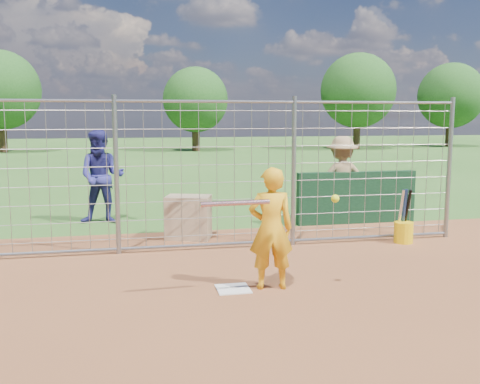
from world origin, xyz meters
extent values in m
plane|color=#2D591E|center=(0.00, 0.00, 0.00)|extent=(100.00, 100.00, 0.00)
cube|color=silver|center=(0.00, -0.20, 0.01)|extent=(0.43, 0.43, 0.02)
cube|color=#11381E|center=(3.40, 3.60, 0.55)|extent=(2.60, 0.20, 1.10)
imported|color=#EFA314|center=(0.50, -0.24, 0.81)|extent=(0.62, 0.44, 1.61)
imported|color=navy|center=(-1.87, 4.73, 0.99)|extent=(1.06, 0.87, 1.98)
imported|color=#947851|center=(3.14, 3.80, 0.92)|extent=(1.26, 0.82, 1.84)
cube|color=tan|center=(-0.25, 2.89, 0.40)|extent=(0.93, 0.77, 0.80)
cylinder|color=silver|center=(-0.05, -0.59, 1.22)|extent=(0.86, 0.11, 0.06)
sphere|color=yellow|center=(1.25, -0.56, 1.23)|extent=(0.10, 0.10, 0.10)
cylinder|color=yellow|center=(3.50, 1.75, 0.19)|extent=(0.34, 0.34, 0.38)
cylinder|color=silver|center=(3.45, 1.80, 0.55)|extent=(0.06, 0.22, 0.85)
cylinder|color=navy|center=(3.52, 1.80, 0.55)|extent=(0.06, 0.17, 0.85)
cylinder|color=black|center=(3.57, 1.80, 0.55)|extent=(0.08, 0.26, 0.84)
cylinder|color=gray|center=(-1.50, 2.00, 1.30)|extent=(0.08, 0.08, 2.60)
cylinder|color=gray|center=(1.50, 2.00, 1.30)|extent=(0.08, 0.08, 2.60)
cylinder|color=gray|center=(4.50, 2.00, 1.30)|extent=(0.08, 0.08, 2.60)
cylinder|color=gray|center=(0.00, 2.00, 2.50)|extent=(9.00, 0.05, 0.05)
cylinder|color=gray|center=(0.00, 2.00, 0.08)|extent=(9.00, 0.05, 0.05)
cube|color=gray|center=(0.00, 2.00, 1.25)|extent=(9.00, 0.02, 2.50)
cylinder|color=#3F2B19|center=(-9.00, 29.00, 1.26)|extent=(0.50, 0.50, 2.52)
sphere|color=#26561E|center=(-9.00, 29.00, 3.85)|extent=(4.90, 4.90, 4.90)
cylinder|color=#3F2B19|center=(3.00, 28.00, 1.08)|extent=(0.50, 0.50, 2.16)
sphere|color=#26561E|center=(3.00, 28.00, 3.30)|extent=(4.20, 4.20, 4.20)
cylinder|color=#3F2B19|center=(14.00, 27.50, 1.30)|extent=(0.50, 0.50, 2.59)
sphere|color=#26561E|center=(14.00, 27.50, 3.96)|extent=(5.04, 5.04, 5.04)
cylinder|color=#3F2B19|center=(22.00, 29.00, 1.22)|extent=(0.50, 0.50, 2.45)
sphere|color=#26561E|center=(22.00, 29.00, 3.74)|extent=(4.76, 4.76, 4.76)
camera|label=1|loc=(-1.29, -6.84, 2.26)|focal=40.00mm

